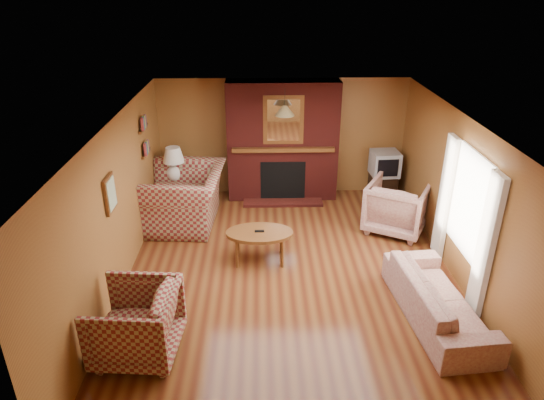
{
  "coord_description": "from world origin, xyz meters",
  "views": [
    {
      "loc": [
        -0.44,
        -6.27,
        4.21
      ],
      "look_at": [
        -0.27,
        0.6,
        1.02
      ],
      "focal_mm": 32.0,
      "sensor_mm": 36.0,
      "label": 1
    }
  ],
  "objects_px": {
    "table_lamp": "(174,162)",
    "plaid_armchair": "(136,323)",
    "fireplace": "(283,142)",
    "coffee_table": "(259,235)",
    "tv_stand": "(382,187)",
    "floral_sofa": "(438,299)",
    "plaid_loveseat": "(184,197)",
    "crt_tv": "(385,163)",
    "side_table": "(177,195)",
    "floral_armchair": "(397,207)"
  },
  "relations": [
    {
      "from": "floral_sofa",
      "to": "crt_tv",
      "type": "bearing_deg",
      "value": -7.72
    },
    {
      "from": "coffee_table",
      "to": "crt_tv",
      "type": "xyz_separation_m",
      "value": [
        2.52,
        2.32,
        0.31
      ]
    },
    {
      "from": "plaid_loveseat",
      "to": "floral_sofa",
      "type": "relative_size",
      "value": 0.76
    },
    {
      "from": "tv_stand",
      "to": "plaid_armchair",
      "type": "bearing_deg",
      "value": -136.45
    },
    {
      "from": "floral_sofa",
      "to": "floral_armchair",
      "type": "height_order",
      "value": "floral_armchair"
    },
    {
      "from": "plaid_loveseat",
      "to": "tv_stand",
      "type": "bearing_deg",
      "value": 107.74
    },
    {
      "from": "plaid_armchair",
      "to": "floral_sofa",
      "type": "bearing_deg",
      "value": 103.14
    },
    {
      "from": "plaid_loveseat",
      "to": "tv_stand",
      "type": "height_order",
      "value": "plaid_loveseat"
    },
    {
      "from": "floral_armchair",
      "to": "floral_sofa",
      "type": "bearing_deg",
      "value": 117.31
    },
    {
      "from": "fireplace",
      "to": "tv_stand",
      "type": "height_order",
      "value": "fireplace"
    },
    {
      "from": "plaid_loveseat",
      "to": "floral_armchair",
      "type": "relative_size",
      "value": 1.56
    },
    {
      "from": "fireplace",
      "to": "floral_sofa",
      "type": "relative_size",
      "value": 1.15
    },
    {
      "from": "plaid_loveseat",
      "to": "crt_tv",
      "type": "xyz_separation_m",
      "value": [
        3.9,
        0.96,
        0.26
      ]
    },
    {
      "from": "floral_sofa",
      "to": "crt_tv",
      "type": "xyz_separation_m",
      "value": [
        0.15,
        3.84,
        0.48
      ]
    },
    {
      "from": "coffee_table",
      "to": "side_table",
      "type": "bearing_deg",
      "value": 129.44
    },
    {
      "from": "plaid_armchair",
      "to": "table_lamp",
      "type": "xyz_separation_m",
      "value": [
        -0.15,
        4.07,
        0.52
      ]
    },
    {
      "from": "coffee_table",
      "to": "crt_tv",
      "type": "distance_m",
      "value": 3.44
    },
    {
      "from": "table_lamp",
      "to": "tv_stand",
      "type": "relative_size",
      "value": 1.27
    },
    {
      "from": "fireplace",
      "to": "floral_armchair",
      "type": "relative_size",
      "value": 2.35
    },
    {
      "from": "plaid_armchair",
      "to": "table_lamp",
      "type": "relative_size",
      "value": 1.46
    },
    {
      "from": "plaid_loveseat",
      "to": "table_lamp",
      "type": "xyz_separation_m",
      "value": [
        -0.25,
        0.62,
        0.45
      ]
    },
    {
      "from": "floral_sofa",
      "to": "coffee_table",
      "type": "distance_m",
      "value": 2.82
    },
    {
      "from": "plaid_armchair",
      "to": "coffee_table",
      "type": "distance_m",
      "value": 2.57
    },
    {
      "from": "side_table",
      "to": "tv_stand",
      "type": "height_order",
      "value": "side_table"
    },
    {
      "from": "crt_tv",
      "to": "floral_sofa",
      "type": "bearing_deg",
      "value": -92.23
    },
    {
      "from": "crt_tv",
      "to": "floral_armchair",
      "type": "bearing_deg",
      "value": -92.97
    },
    {
      "from": "plaid_armchair",
      "to": "floral_sofa",
      "type": "distance_m",
      "value": 3.9
    },
    {
      "from": "side_table",
      "to": "crt_tv",
      "type": "height_order",
      "value": "crt_tv"
    },
    {
      "from": "fireplace",
      "to": "table_lamp",
      "type": "xyz_separation_m",
      "value": [
        -2.1,
        -0.53,
        -0.21
      ]
    },
    {
      "from": "plaid_loveseat",
      "to": "floral_armchair",
      "type": "xyz_separation_m",
      "value": [
        3.83,
        -0.39,
        -0.05
      ]
    },
    {
      "from": "coffee_table",
      "to": "floral_sofa",
      "type": "bearing_deg",
      "value": -32.67
    },
    {
      "from": "plaid_loveseat",
      "to": "side_table",
      "type": "height_order",
      "value": "plaid_loveseat"
    },
    {
      "from": "coffee_table",
      "to": "tv_stand",
      "type": "distance_m",
      "value": 3.44
    },
    {
      "from": "coffee_table",
      "to": "table_lamp",
      "type": "relative_size",
      "value": 1.57
    },
    {
      "from": "coffee_table",
      "to": "crt_tv",
      "type": "relative_size",
      "value": 1.9
    },
    {
      "from": "table_lamp",
      "to": "tv_stand",
      "type": "bearing_deg",
      "value": 4.82
    },
    {
      "from": "crt_tv",
      "to": "plaid_loveseat",
      "type": "bearing_deg",
      "value": -166.17
    },
    {
      "from": "fireplace",
      "to": "coffee_table",
      "type": "relative_size",
      "value": 2.25
    },
    {
      "from": "fireplace",
      "to": "floral_sofa",
      "type": "bearing_deg",
      "value": -64.78
    },
    {
      "from": "fireplace",
      "to": "plaid_armchair",
      "type": "relative_size",
      "value": 2.43
    },
    {
      "from": "table_lamp",
      "to": "plaid_armchair",
      "type": "bearing_deg",
      "value": -87.89
    },
    {
      "from": "fireplace",
      "to": "side_table",
      "type": "distance_m",
      "value": 2.34
    },
    {
      "from": "floral_armchair",
      "to": "tv_stand",
      "type": "bearing_deg",
      "value": -63.81
    },
    {
      "from": "plaid_armchair",
      "to": "tv_stand",
      "type": "xyz_separation_m",
      "value": [
        4.0,
        4.42,
        -0.18
      ]
    },
    {
      "from": "floral_sofa",
      "to": "coffee_table",
      "type": "xyz_separation_m",
      "value": [
        -2.37,
        1.52,
        0.16
      ]
    },
    {
      "from": "floral_sofa",
      "to": "side_table",
      "type": "height_order",
      "value": "floral_sofa"
    },
    {
      "from": "side_table",
      "to": "plaid_armchair",
      "type": "bearing_deg",
      "value": -87.89
    },
    {
      "from": "floral_sofa",
      "to": "floral_armchair",
      "type": "bearing_deg",
      "value": -7.32
    },
    {
      "from": "fireplace",
      "to": "crt_tv",
      "type": "bearing_deg",
      "value": -5.3
    },
    {
      "from": "plaid_armchair",
      "to": "fireplace",
      "type": "bearing_deg",
      "value": 161.71
    }
  ]
}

